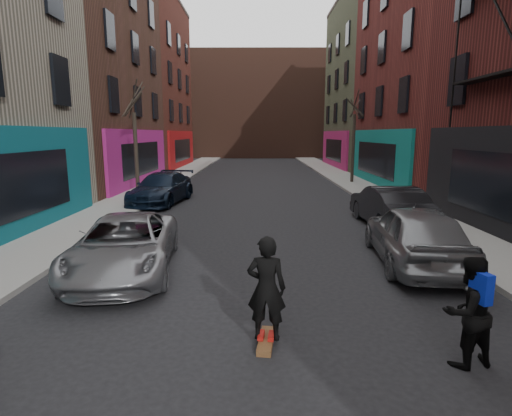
{
  "coord_description": "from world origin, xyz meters",
  "views": [
    {
      "loc": [
        -0.05,
        -2.32,
        3.27
      ],
      "look_at": [
        -0.08,
        6.59,
        1.6
      ],
      "focal_mm": 28.0,
      "sensor_mm": 36.0,
      "label": 1
    }
  ],
  "objects_px": {
    "tree_right_far": "(354,129)",
    "parked_right_far": "(415,234)",
    "parked_left_end": "(162,188)",
    "skateboard": "(266,341)",
    "tree_left_far": "(135,131)",
    "parked_left_far": "(125,245)",
    "parked_right_end": "(389,206)",
    "skateboarder": "(266,288)",
    "pedestrian": "(468,311)"
  },
  "relations": [
    {
      "from": "parked_left_far",
      "to": "pedestrian",
      "type": "relative_size",
      "value": 2.97
    },
    {
      "from": "tree_right_far",
      "to": "parked_right_end",
      "type": "bearing_deg",
      "value": -97.34
    },
    {
      "from": "tree_right_far",
      "to": "parked_right_far",
      "type": "height_order",
      "value": "tree_right_far"
    },
    {
      "from": "parked_left_far",
      "to": "parked_right_end",
      "type": "xyz_separation_m",
      "value": [
        7.8,
        4.76,
        0.07
      ]
    },
    {
      "from": "parked_right_end",
      "to": "tree_right_far",
      "type": "bearing_deg",
      "value": -99.9
    },
    {
      "from": "skateboard",
      "to": "pedestrian",
      "type": "xyz_separation_m",
      "value": [
        2.82,
        -0.55,
        0.77
      ]
    },
    {
      "from": "parked_left_end",
      "to": "skateboarder",
      "type": "height_order",
      "value": "skateboarder"
    },
    {
      "from": "tree_right_far",
      "to": "parked_left_far",
      "type": "xyz_separation_m",
      "value": [
        -9.4,
        -17.19,
        -2.86
      ]
    },
    {
      "from": "tree_left_far",
      "to": "parked_right_end",
      "type": "relative_size",
      "value": 1.45
    },
    {
      "from": "skateboard",
      "to": "skateboarder",
      "type": "xyz_separation_m",
      "value": [
        -0.0,
        0.0,
        0.88
      ]
    },
    {
      "from": "skateboard",
      "to": "tree_left_far",
      "type": "bearing_deg",
      "value": 120.46
    },
    {
      "from": "parked_right_end",
      "to": "tree_left_far",
      "type": "bearing_deg",
      "value": -33.31
    },
    {
      "from": "parked_left_end",
      "to": "parked_left_far",
      "type": "bearing_deg",
      "value": -74.24
    },
    {
      "from": "parked_left_end",
      "to": "parked_right_end",
      "type": "relative_size",
      "value": 1.1
    },
    {
      "from": "parked_right_end",
      "to": "skateboarder",
      "type": "bearing_deg",
      "value": 58.35
    },
    {
      "from": "tree_left_far",
      "to": "skateboarder",
      "type": "height_order",
      "value": "tree_left_far"
    },
    {
      "from": "parked_right_far",
      "to": "tree_left_far",
      "type": "bearing_deg",
      "value": -40.71
    },
    {
      "from": "parked_left_far",
      "to": "parked_right_end",
      "type": "height_order",
      "value": "parked_right_end"
    },
    {
      "from": "tree_right_far",
      "to": "parked_left_end",
      "type": "height_order",
      "value": "tree_right_far"
    },
    {
      "from": "tree_left_far",
      "to": "parked_right_far",
      "type": "height_order",
      "value": "tree_left_far"
    },
    {
      "from": "parked_left_end",
      "to": "skateboard",
      "type": "distance_m",
      "value": 13.8
    },
    {
      "from": "pedestrian",
      "to": "parked_left_end",
      "type": "bearing_deg",
      "value": -75.67
    },
    {
      "from": "pedestrian",
      "to": "skateboard",
      "type": "bearing_deg",
      "value": -25.79
    },
    {
      "from": "tree_left_far",
      "to": "pedestrian",
      "type": "bearing_deg",
      "value": -58.84
    },
    {
      "from": "parked_right_far",
      "to": "pedestrian",
      "type": "height_order",
      "value": "pedestrian"
    },
    {
      "from": "skateboarder",
      "to": "pedestrian",
      "type": "bearing_deg",
      "value": 175.99
    },
    {
      "from": "parked_left_far",
      "to": "parked_left_end",
      "type": "xyz_separation_m",
      "value": [
        -1.4,
        9.62,
        0.05
      ]
    },
    {
      "from": "parked_left_end",
      "to": "parked_right_end",
      "type": "distance_m",
      "value": 10.41
    },
    {
      "from": "tree_left_far",
      "to": "tree_right_far",
      "type": "bearing_deg",
      "value": 25.82
    },
    {
      "from": "parked_right_end",
      "to": "skateboard",
      "type": "height_order",
      "value": "parked_right_end"
    },
    {
      "from": "tree_right_far",
      "to": "parked_right_end",
      "type": "relative_size",
      "value": 1.52
    },
    {
      "from": "tree_right_far",
      "to": "skateboarder",
      "type": "bearing_deg",
      "value": -106.57
    },
    {
      "from": "skateboard",
      "to": "skateboarder",
      "type": "relative_size",
      "value": 0.48
    },
    {
      "from": "parked_right_end",
      "to": "parked_right_far",
      "type": "bearing_deg",
      "value": 77.94
    },
    {
      "from": "parked_right_far",
      "to": "skateboarder",
      "type": "relative_size",
      "value": 2.76
    },
    {
      "from": "tree_left_far",
      "to": "skateboard",
      "type": "bearing_deg",
      "value": -66.58
    },
    {
      "from": "parked_left_far",
      "to": "skateboard",
      "type": "xyz_separation_m",
      "value": [
        3.29,
        -3.34,
        -0.62
      ]
    },
    {
      "from": "parked_right_far",
      "to": "parked_left_end",
      "type": "bearing_deg",
      "value": -41.09
    },
    {
      "from": "tree_left_far",
      "to": "parked_left_end",
      "type": "bearing_deg",
      "value": -44.29
    },
    {
      "from": "pedestrian",
      "to": "parked_right_far",
      "type": "bearing_deg",
      "value": -117.16
    },
    {
      "from": "tree_left_far",
      "to": "parked_left_far",
      "type": "xyz_separation_m",
      "value": [
        3.0,
        -11.19,
        -2.71
      ]
    },
    {
      "from": "parked_left_far",
      "to": "parked_right_end",
      "type": "distance_m",
      "value": 9.14
    },
    {
      "from": "tree_left_far",
      "to": "parked_left_end",
      "type": "relative_size",
      "value": 1.32
    },
    {
      "from": "parked_right_end",
      "to": "skateboarder",
      "type": "xyz_separation_m",
      "value": [
        -4.51,
        -8.1,
        0.19
      ]
    },
    {
      "from": "tree_left_far",
      "to": "parked_left_far",
      "type": "distance_m",
      "value": 11.89
    },
    {
      "from": "parked_left_far",
      "to": "skateboard",
      "type": "distance_m",
      "value": 4.73
    },
    {
      "from": "parked_left_far",
      "to": "parked_right_far",
      "type": "height_order",
      "value": "parked_right_far"
    },
    {
      "from": "parked_left_end",
      "to": "skateboarder",
      "type": "bearing_deg",
      "value": -62.62
    },
    {
      "from": "tree_right_far",
      "to": "pedestrian",
      "type": "xyz_separation_m",
      "value": [
        -3.28,
        -21.08,
        -2.71
      ]
    },
    {
      "from": "tree_left_far",
      "to": "skateboard",
      "type": "distance_m",
      "value": 16.18
    }
  ]
}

